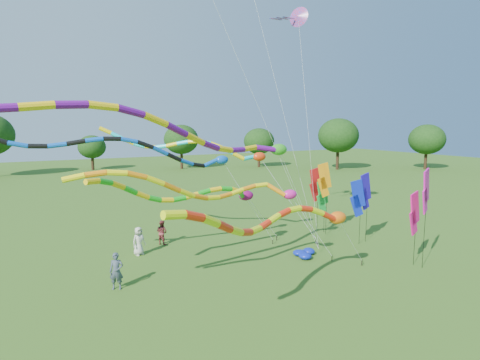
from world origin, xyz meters
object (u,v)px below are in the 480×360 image
blue_nylon_heap (310,255)px  person_b (116,271)px  tube_kite_red (291,219)px  person_a (139,241)px  person_c (162,232)px  tube_kite_orange (222,189)px

blue_nylon_heap → person_b: (-10.93, 0.92, 0.69)m
tube_kite_red → person_a: (-4.07, 9.98, -3.05)m
person_b → person_c: (4.12, 6.03, -0.09)m
tube_kite_orange → person_a: (-2.21, 7.15, -4.06)m
blue_nylon_heap → person_a: bearing=147.7°
tube_kite_red → blue_nylon_heap: bearing=25.1°
tube_kite_orange → person_c: (-0.32, 8.60, -4.12)m
tube_kite_red → person_b: (-6.30, 5.40, -3.02)m
tube_kite_orange → person_a: size_ratio=8.06×
person_c → tube_kite_orange: bearing=145.4°
person_b → person_a: bearing=87.3°
tube_kite_orange → blue_nylon_heap: tube_kite_orange is taller
tube_kite_red → blue_nylon_heap: 7.43m
blue_nylon_heap → person_a: (-8.70, 5.51, 0.65)m
tube_kite_orange → person_c: size_ratio=8.63×
person_a → person_b: size_ratio=0.96×
tube_kite_red → blue_nylon_heap: size_ratio=9.52×
person_a → person_c: bearing=17.4°
blue_nylon_heap → tube_kite_red: bearing=-136.0°
person_b → tube_kite_orange: bearing=-6.8°
person_b → tube_kite_red: bearing=-17.3°
person_b → blue_nylon_heap: bearing=18.5°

